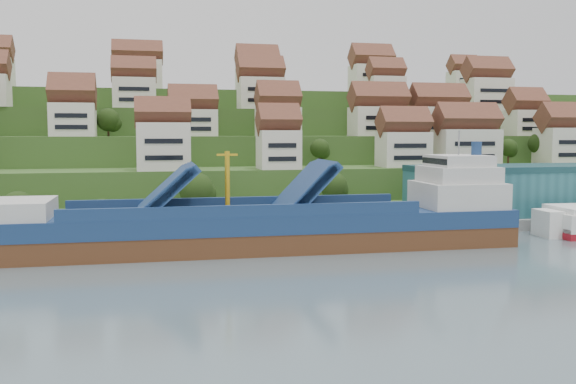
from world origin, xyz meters
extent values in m
plane|color=slate|center=(0.00, 0.00, 0.00)|extent=(300.00, 300.00, 0.00)
cube|color=gray|center=(20.00, 15.00, 1.10)|extent=(180.00, 14.00, 2.20)
cube|color=#2D4C1E|center=(0.00, 86.00, 2.00)|extent=(260.00, 128.00, 4.00)
cube|color=#2D4C1E|center=(0.00, 91.00, 5.50)|extent=(260.00, 118.00, 11.00)
cube|color=#2D4C1E|center=(0.00, 99.00, 9.00)|extent=(260.00, 102.00, 18.00)
cube|color=#2D4C1E|center=(0.00, 107.00, 12.50)|extent=(260.00, 86.00, 25.00)
cube|color=#2D4C1E|center=(0.00, 116.00, 15.50)|extent=(260.00, 68.00, 31.00)
cube|color=silver|center=(-26.53, 35.97, 15.96)|extent=(10.86, 7.03, 9.91)
cube|color=silver|center=(-2.00, 35.94, 15.17)|extent=(8.65, 7.62, 8.33)
cube|color=silver|center=(28.00, 38.25, 14.99)|extent=(11.15, 7.73, 7.97)
cube|color=silver|center=(43.88, 38.28, 15.31)|extent=(14.49, 8.26, 8.61)
cube|color=silver|center=(71.11, 39.90, 15.51)|extent=(11.70, 8.31, 9.02)
cube|color=silver|center=(-45.80, 52.93, 21.70)|extent=(9.77, 8.98, 7.41)
cube|color=silver|center=(-18.68, 55.65, 21.16)|extent=(11.11, 7.90, 6.32)
cube|color=silver|center=(1.74, 53.81, 21.46)|extent=(9.97, 8.56, 6.93)
cube|color=silver|center=(28.03, 54.41, 21.66)|extent=(13.90, 8.36, 7.32)
cube|color=silver|center=(44.80, 55.03, 21.72)|extent=(14.21, 8.18, 7.44)
cube|color=silver|center=(70.01, 54.53, 21.42)|extent=(9.66, 8.04, 6.84)
cube|color=silver|center=(-32.31, 71.50, 28.93)|extent=(10.82, 7.30, 7.86)
cube|color=silver|center=(0.60, 70.26, 29.21)|extent=(11.78, 7.79, 8.42)
cube|color=silver|center=(36.16, 70.23, 29.69)|extent=(9.62, 7.14, 9.37)
cube|color=silver|center=(67.29, 69.87, 29.71)|extent=(12.75, 8.47, 9.41)
cube|color=silver|center=(-31.29, 89.34, 35.16)|extent=(13.45, 7.51, 8.32)
cube|color=silver|center=(3.22, 89.45, 34.85)|extent=(12.02, 8.15, 7.70)
cube|color=silver|center=(38.94, 89.23, 35.26)|extent=(12.39, 8.73, 8.53)
cube|color=silver|center=(70.96, 90.85, 34.73)|extent=(8.85, 7.05, 7.46)
ellipsoid|color=#243E14|center=(7.49, 26.11, 7.93)|extent=(5.65, 5.65, 5.65)
ellipsoid|color=#243E14|center=(-20.60, 26.29, 7.65)|extent=(6.81, 6.81, 6.81)
ellipsoid|color=#243E14|center=(58.13, 43.11, 15.15)|extent=(4.34, 4.34, 4.34)
ellipsoid|color=#243E14|center=(66.57, 43.11, 16.18)|extent=(5.33, 5.33, 5.33)
ellipsoid|color=#243E14|center=(9.48, 43.66, 15.21)|extent=(4.50, 4.50, 4.50)
ellipsoid|color=#243E14|center=(41.35, 59.83, 23.64)|extent=(4.99, 4.99, 4.99)
ellipsoid|color=#243E14|center=(-38.39, 57.97, 21.86)|extent=(5.46, 5.46, 5.46)
ellipsoid|color=#243E14|center=(32.17, 75.94, 30.26)|extent=(4.54, 4.54, 4.54)
ellipsoid|color=#243E14|center=(40.91, 73.97, 28.47)|extent=(4.08, 4.08, 4.08)
ellipsoid|color=#243E14|center=(-52.27, 19.00, 5.81)|extent=(5.73, 5.73, 5.73)
ellipsoid|color=#243E14|center=(-38.14, 19.00, 5.27)|extent=(3.63, 3.63, 3.63)
cube|color=#27626A|center=(52.00, 17.00, 7.20)|extent=(60.00, 15.00, 10.00)
cylinder|color=gray|center=(18.00, 10.00, 6.20)|extent=(0.16, 0.16, 8.00)
cube|color=maroon|center=(18.60, 10.00, 9.80)|extent=(1.20, 0.05, 0.80)
cube|color=#5A331B|center=(-13.57, 0.57, 1.00)|extent=(85.87, 14.87, 5.49)
cube|color=navy|center=(-13.57, 0.57, 4.72)|extent=(85.88, 15.00, 2.85)
cube|color=silver|center=(-49.79, 1.29, 7.47)|extent=(11.22, 12.73, 2.85)
cube|color=#262628|center=(-15.77, 0.62, 6.15)|extent=(55.10, 12.29, 0.33)
cube|color=navy|center=(-27.84, 0.86, 9.88)|extent=(8.46, 12.28, 7.59)
cube|color=navy|center=(-5.89, 0.42, 9.88)|extent=(8.05, 12.27, 8.02)
cylinder|color=gold|center=(-17.96, 0.66, 10.98)|extent=(0.78, 0.78, 9.88)
cube|color=silver|center=(21.55, -0.13, 8.23)|extent=(13.42, 12.77, 4.39)
cube|color=silver|center=(21.55, -0.13, 11.75)|extent=(11.20, 11.41, 2.74)
cube|color=silver|center=(21.55, -0.13, 14.05)|extent=(8.98, 10.05, 1.98)
cylinder|color=navy|center=(24.85, -0.19, 16.14)|extent=(1.79, 1.79, 2.42)
camera|label=1|loc=(-31.56, -99.85, 18.79)|focal=40.00mm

